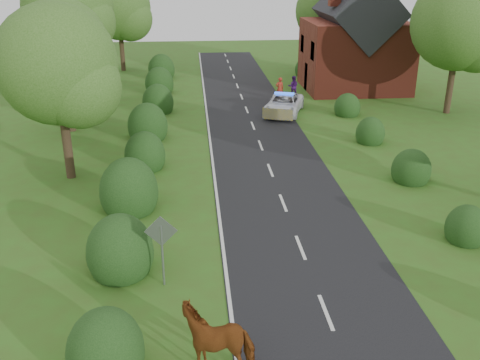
{
  "coord_description": "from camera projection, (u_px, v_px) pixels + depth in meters",
  "views": [
    {
      "loc": [
        -3.84,
        -13.29,
        10.0
      ],
      "look_at": [
        -1.95,
        7.73,
        1.3
      ],
      "focal_mm": 40.0,
      "sensor_mm": 36.0,
      "label": 1
    }
  ],
  "objects": [
    {
      "name": "cow",
      "position": [
        218.0,
        340.0,
        13.96
      ],
      "size": [
        2.33,
        1.34,
        1.6
      ],
      "primitive_type": "imported",
      "rotation": [
        0.0,
        0.0,
        -1.64
      ],
      "color": "#591F0B",
      "rests_on": "ground"
    },
    {
      "name": "tree_left_d",
      "position": [
        121.0,
        10.0,
        50.06
      ],
      "size": [
        6.15,
        6.0,
        8.89
      ],
      "color": "#332316",
      "rests_on": "ground"
    },
    {
      "name": "ground",
      "position": [
        326.0,
        313.0,
        16.37
      ],
      "size": [
        120.0,
        120.0,
        0.0
      ],
      "primitive_type": "plane",
      "color": "#3F591F"
    },
    {
      "name": "tree_right_b",
      "position": [
        465.0,
        26.0,
        35.39
      ],
      "size": [
        6.56,
        6.4,
        9.4
      ],
      "color": "#332316",
      "rests_on": "ground"
    },
    {
      "name": "tree_right_c",
      "position": [
        330.0,
        14.0,
        49.95
      ],
      "size": [
        6.15,
        6.0,
        8.58
      ],
      "color": "#332316",
      "rests_on": "ground"
    },
    {
      "name": "pedestrian_red",
      "position": [
        280.0,
        89.0,
        41.04
      ],
      "size": [
        0.68,
        0.5,
        1.72
      ],
      "primitive_type": "imported",
      "rotation": [
        0.0,
        0.0,
        3.29
      ],
      "color": "#A72B1F",
      "rests_on": "ground"
    },
    {
      "name": "hedgerow_right",
      "position": [
        402.0,
        162.0,
        27.02
      ],
      "size": [
        2.1,
        45.78,
        2.1
      ],
      "color": "#183812",
      "rests_on": "ground"
    },
    {
      "name": "road_sign",
      "position": [
        161.0,
        241.0,
        17.16
      ],
      "size": [
        1.06,
        0.08,
        2.53
      ],
      "color": "gray",
      "rests_on": "ground"
    },
    {
      "name": "hedgerow_left",
      "position": [
        141.0,
        163.0,
        26.31
      ],
      "size": [
        2.75,
        50.41,
        3.0
      ],
      "color": "#183812",
      "rests_on": "ground"
    },
    {
      "name": "road_markings",
      "position": [
        238.0,
        165.0,
        28.13
      ],
      "size": [
        4.96,
        70.0,
        0.01
      ],
      "color": "white",
      "rests_on": "road"
    },
    {
      "name": "road",
      "position": [
        263.0,
        151.0,
        30.17
      ],
      "size": [
        6.0,
        70.0,
        0.02
      ],
      "primitive_type": "cube",
      "color": "black",
      "rests_on": "ground"
    },
    {
      "name": "tree_left_b",
      "position": [
        66.0,
        50.0,
        31.8
      ],
      "size": [
        5.74,
        5.6,
        8.07
      ],
      "color": "#332316",
      "rests_on": "ground"
    },
    {
      "name": "house",
      "position": [
        356.0,
        43.0,
        43.33
      ],
      "size": [
        8.0,
        7.4,
        9.17
      ],
      "color": "maroon",
      "rests_on": "ground"
    },
    {
      "name": "pedestrian_purple",
      "position": [
        293.0,
        86.0,
        41.88
      ],
      "size": [
        0.9,
        0.76,
        1.66
      ],
      "primitive_type": "imported",
      "rotation": [
        0.0,
        0.0,
        2.97
      ],
      "color": "#3B125A",
      "rests_on": "ground"
    },
    {
      "name": "tree_left_a",
      "position": [
        62.0,
        70.0,
        24.44
      ],
      "size": [
        5.74,
        5.6,
        8.38
      ],
      "color": "#332316",
      "rests_on": "ground"
    },
    {
      "name": "police_van",
      "position": [
        284.0,
        104.0,
        37.32
      ],
      "size": [
        3.72,
        5.36,
        1.5
      ],
      "rotation": [
        0.0,
        0.0,
        -0.34
      ],
      "color": "silver",
      "rests_on": "ground"
    },
    {
      "name": "tree_left_c",
      "position": [
        72.0,
        10.0,
        40.29
      ],
      "size": [
        6.97,
        6.8,
        10.22
      ],
      "color": "#332316",
      "rests_on": "ground"
    }
  ]
}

